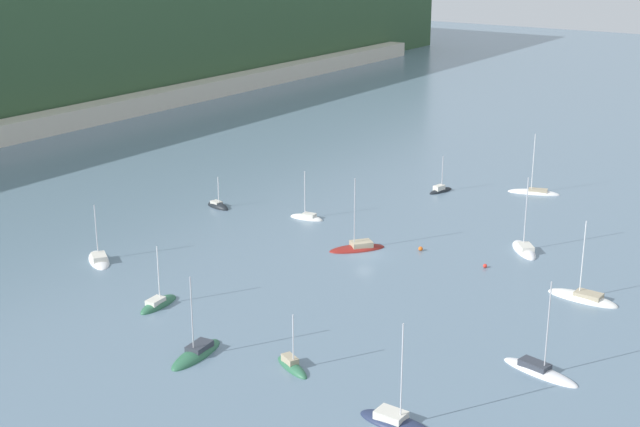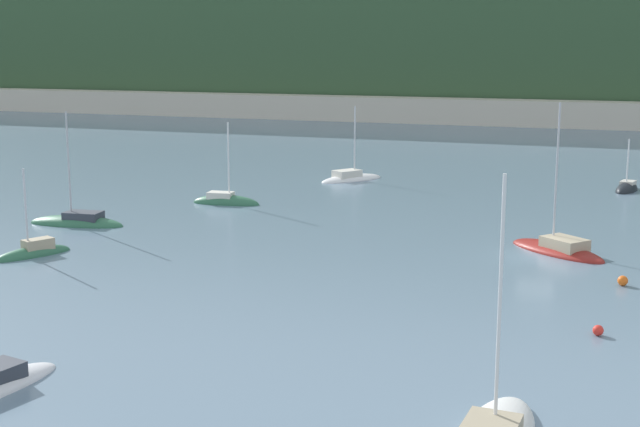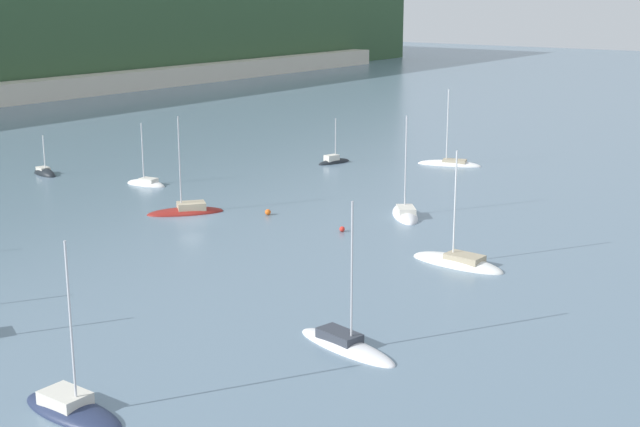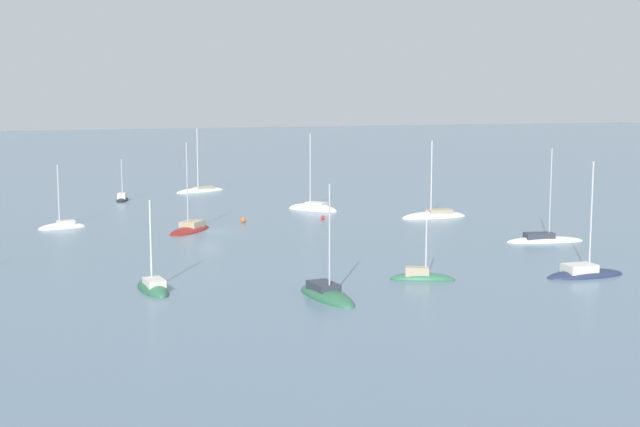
{
  "view_description": "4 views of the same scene",
  "coord_description": "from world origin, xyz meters",
  "px_view_note": "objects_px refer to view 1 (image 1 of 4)",
  "views": [
    {
      "loc": [
        -100.24,
        -61.2,
        43.76
      ],
      "look_at": [
        5.0,
        11.1,
        2.75
      ],
      "focal_mm": 50.0,
      "sensor_mm": 36.0,
      "label": 1
    },
    {
      "loc": [
        6.29,
        -61.53,
        14.7
      ],
      "look_at": [
        -17.31,
        3.82,
        1.26
      ],
      "focal_mm": 50.0,
      "sensor_mm": 36.0,
      "label": 2
    },
    {
      "loc": [
        -65.8,
        -64.84,
        23.44
      ],
      "look_at": [
        1.86,
        -15.51,
        2.42
      ],
      "focal_mm": 50.0,
      "sensor_mm": 36.0,
      "label": 3
    },
    {
      "loc": [
        -102.15,
        22.83,
        16.38
      ],
      "look_at": [
        -12.38,
        -9.44,
        3.33
      ],
      "focal_mm": 50.0,
      "sensor_mm": 36.0,
      "label": 4
    }
  ],
  "objects_px": {
    "sailboat_7": "(307,218)",
    "sailboat_8": "(524,251)",
    "sailboat_0": "(218,207)",
    "sailboat_5": "(358,248)",
    "sailboat_3": "(196,354)",
    "sailboat_2": "(292,367)",
    "mooring_buoy_1": "(421,249)",
    "sailboat_1": "(440,191)",
    "mooring_buoy_0": "(485,266)",
    "sailboat_12": "(158,305)",
    "sailboat_11": "(583,299)",
    "sailboat_4": "(539,372)",
    "sailboat_6": "(99,260)",
    "sailboat_9": "(396,423)",
    "sailboat_10": "(534,193)"
  },
  "relations": [
    {
      "from": "sailboat_2",
      "to": "sailboat_9",
      "type": "distance_m",
      "value": 14.87
    },
    {
      "from": "sailboat_5",
      "to": "sailboat_12",
      "type": "distance_m",
      "value": 32.01
    },
    {
      "from": "sailboat_7",
      "to": "mooring_buoy_1",
      "type": "relative_size",
      "value": 13.26
    },
    {
      "from": "sailboat_1",
      "to": "sailboat_6",
      "type": "bearing_deg",
      "value": 171.31
    },
    {
      "from": "sailboat_12",
      "to": "sailboat_3",
      "type": "bearing_deg",
      "value": -125.4
    },
    {
      "from": "sailboat_0",
      "to": "mooring_buoy_1",
      "type": "xyz_separation_m",
      "value": [
        0.5,
        -37.39,
        0.26
      ]
    },
    {
      "from": "sailboat_4",
      "to": "sailboat_7",
      "type": "height_order",
      "value": "sailboat_4"
    },
    {
      "from": "sailboat_3",
      "to": "sailboat_5",
      "type": "relative_size",
      "value": 0.9
    },
    {
      "from": "sailboat_7",
      "to": "sailboat_8",
      "type": "height_order",
      "value": "sailboat_8"
    },
    {
      "from": "sailboat_5",
      "to": "sailboat_10",
      "type": "xyz_separation_m",
      "value": [
        41.14,
        -10.17,
        -0.06
      ]
    },
    {
      "from": "sailboat_3",
      "to": "sailboat_9",
      "type": "bearing_deg",
      "value": 83.4
    },
    {
      "from": "sailboat_0",
      "to": "sailboat_2",
      "type": "xyz_separation_m",
      "value": [
        -38.41,
        -43.21,
        0.07
      ]
    },
    {
      "from": "sailboat_4",
      "to": "sailboat_7",
      "type": "relative_size",
      "value": 1.29
    },
    {
      "from": "sailboat_7",
      "to": "sailboat_10",
      "type": "xyz_separation_m",
      "value": [
        33.77,
        -24.29,
        -0.01
      ]
    },
    {
      "from": "sailboat_10",
      "to": "sailboat_4",
      "type": "bearing_deg",
      "value": 94.17
    },
    {
      "from": "sailboat_1",
      "to": "sailboat_12",
      "type": "bearing_deg",
      "value": -171.61
    },
    {
      "from": "sailboat_5",
      "to": "mooring_buoy_0",
      "type": "bearing_deg",
      "value": 139.67
    },
    {
      "from": "sailboat_4",
      "to": "sailboat_9",
      "type": "xyz_separation_m",
      "value": [
        -17.1,
        7.24,
        0.01
      ]
    },
    {
      "from": "sailboat_11",
      "to": "sailboat_12",
      "type": "height_order",
      "value": "sailboat_11"
    },
    {
      "from": "sailboat_10",
      "to": "sailboat_1",
      "type": "bearing_deg",
      "value": 12.73
    },
    {
      "from": "sailboat_1",
      "to": "sailboat_12",
      "type": "height_order",
      "value": "sailboat_12"
    },
    {
      "from": "sailboat_6",
      "to": "sailboat_8",
      "type": "height_order",
      "value": "sailboat_8"
    },
    {
      "from": "sailboat_9",
      "to": "sailboat_11",
      "type": "bearing_deg",
      "value": 83.95
    },
    {
      "from": "sailboat_10",
      "to": "mooring_buoy_1",
      "type": "bearing_deg",
      "value": 68.3
    },
    {
      "from": "mooring_buoy_0",
      "to": "mooring_buoy_1",
      "type": "xyz_separation_m",
      "value": [
        0.94,
        10.35,
        0.04
      ]
    },
    {
      "from": "sailboat_3",
      "to": "sailboat_8",
      "type": "xyz_separation_m",
      "value": [
        50.61,
        -16.56,
        -0.01
      ]
    },
    {
      "from": "sailboat_1",
      "to": "sailboat_3",
      "type": "xyz_separation_m",
      "value": [
        -70.8,
        -7.06,
        -0.05
      ]
    },
    {
      "from": "sailboat_8",
      "to": "mooring_buoy_1",
      "type": "relative_size",
      "value": 18.41
    },
    {
      "from": "sailboat_1",
      "to": "sailboat_6",
      "type": "distance_m",
      "value": 61.64
    },
    {
      "from": "sailboat_0",
      "to": "sailboat_5",
      "type": "bearing_deg",
      "value": 4.83
    },
    {
      "from": "sailboat_3",
      "to": "sailboat_2",
      "type": "bearing_deg",
      "value": 102.25
    },
    {
      "from": "sailboat_4",
      "to": "sailboat_12",
      "type": "relative_size",
      "value": 1.3
    },
    {
      "from": "sailboat_6",
      "to": "sailboat_12",
      "type": "bearing_deg",
      "value": -165.87
    },
    {
      "from": "sailboat_7",
      "to": "sailboat_5",
      "type": "bearing_deg",
      "value": 145.24
    },
    {
      "from": "sailboat_7",
      "to": "sailboat_11",
      "type": "relative_size",
      "value": 0.77
    },
    {
      "from": "sailboat_4",
      "to": "sailboat_6",
      "type": "xyz_separation_m",
      "value": [
        -3.39,
        62.2,
        0.0
      ]
    },
    {
      "from": "sailboat_1",
      "to": "mooring_buoy_0",
      "type": "relative_size",
      "value": 12.38
    },
    {
      "from": "sailboat_11",
      "to": "sailboat_2",
      "type": "bearing_deg",
      "value": 64.36
    },
    {
      "from": "sailboat_1",
      "to": "sailboat_10",
      "type": "bearing_deg",
      "value": -45.89
    },
    {
      "from": "sailboat_5",
      "to": "sailboat_6",
      "type": "height_order",
      "value": "sailboat_5"
    },
    {
      "from": "sailboat_10",
      "to": "sailboat_8",
      "type": "bearing_deg",
      "value": 91.09
    },
    {
      "from": "sailboat_8",
      "to": "sailboat_12",
      "type": "height_order",
      "value": "sailboat_8"
    },
    {
      "from": "sailboat_0",
      "to": "mooring_buoy_0",
      "type": "xyz_separation_m",
      "value": [
        -0.43,
        -47.74,
        0.22
      ]
    },
    {
      "from": "sailboat_6",
      "to": "sailboat_3",
      "type": "bearing_deg",
      "value": -170.04
    },
    {
      "from": "mooring_buoy_0",
      "to": "sailboat_2",
      "type": "bearing_deg",
      "value": 173.19
    },
    {
      "from": "sailboat_1",
      "to": "mooring_buoy_1",
      "type": "xyz_separation_m",
      "value": [
        -28.41,
        -11.42,
        0.17
      ]
    },
    {
      "from": "sailboat_11",
      "to": "mooring_buoy_0",
      "type": "distance_m",
      "value": 14.83
    },
    {
      "from": "sailboat_0",
      "to": "sailboat_11",
      "type": "height_order",
      "value": "sailboat_11"
    },
    {
      "from": "mooring_buoy_0",
      "to": "sailboat_12",
      "type": "bearing_deg",
      "value": 141.26
    },
    {
      "from": "sailboat_2",
      "to": "sailboat_3",
      "type": "height_order",
      "value": "sailboat_3"
    }
  ]
}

